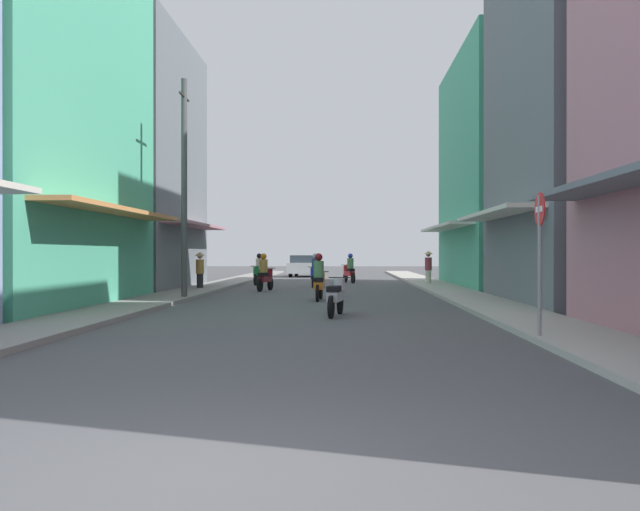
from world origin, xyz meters
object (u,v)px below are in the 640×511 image
object	(u,v)px
motorbike_silver	(336,296)
utility_pole	(184,187)
parked_car	(304,266)
pedestrian_crossing	(428,266)
pedestrian_far	(200,269)
motorbike_red	(349,270)
motorbike_orange	(319,279)
motorbike_maroon	(265,274)
motorbike_green	(258,271)
street_sign_no_entry	(540,245)
motorbike_blue	(315,272)

from	to	relation	value
motorbike_silver	utility_pole	bearing A→B (deg)	133.03
parked_car	pedestrian_crossing	distance (m)	14.14
pedestrian_far	parked_car	bearing A→B (deg)	79.07
utility_pole	motorbike_red	bearing A→B (deg)	67.23
motorbike_orange	motorbike_maroon	size ratio (longest dim) A/B	1.02
utility_pole	motorbike_orange	bearing A→B (deg)	-0.11
motorbike_red	pedestrian_far	world-z (taller)	pedestrian_far
motorbike_orange	motorbike_red	bearing A→B (deg)	85.42
pedestrian_far	utility_pole	world-z (taller)	utility_pole
motorbike_red	parked_car	size ratio (longest dim) A/B	0.41
motorbike_orange	motorbike_silver	bearing A→B (deg)	-83.35
motorbike_green	motorbike_maroon	bearing A→B (deg)	-79.69
motorbike_green	street_sign_no_entry	size ratio (longest dim) A/B	0.68
motorbike_green	parked_car	distance (m)	12.18
motorbike_silver	parked_car	xyz separation A→B (m)	(-2.59, 28.65, 0.24)
motorbike_green	pedestrian_crossing	size ratio (longest dim) A/B	1.07
motorbike_orange	motorbike_silver	size ratio (longest dim) A/B	1.01
pedestrian_far	utility_pole	size ratio (longest dim) A/B	0.22
motorbike_blue	motorbike_maroon	distance (m)	3.91
pedestrian_far	street_sign_no_entry	bearing A→B (deg)	-59.31
motorbike_green	pedestrian_crossing	world-z (taller)	pedestrian_crossing
motorbike_silver	pedestrian_crossing	world-z (taller)	pedestrian_crossing
motorbike_orange	motorbike_red	distance (m)	13.45
motorbike_green	motorbike_silver	bearing A→B (deg)	-75.99
motorbike_green	pedestrian_crossing	bearing A→B (deg)	-1.83
motorbike_red	motorbike_green	xyz separation A→B (m)	(-4.56, -2.40, 0.00)
motorbike_blue	motorbike_silver	xyz separation A→B (m)	(1.21, -14.51, -0.20)
motorbike_maroon	parked_car	distance (m)	17.54
motorbike_green	motorbike_maroon	xyz separation A→B (m)	(0.99, -5.46, 0.00)
motorbike_orange	street_sign_no_entry	xyz separation A→B (m)	(4.31, -10.39, 1.01)
motorbike_red	motorbike_green	size ratio (longest dim) A/B	0.96
motorbike_green	pedestrian_far	world-z (taller)	pedestrian_far
motorbike_green	pedestrian_far	bearing A→B (deg)	-108.93
motorbike_orange	street_sign_no_entry	size ratio (longest dim) A/B	0.68
motorbike_silver	pedestrian_far	xyz separation A→B (m)	(-5.93, 11.33, 0.42)
motorbike_maroon	street_sign_no_entry	xyz separation A→B (m)	(6.80, -15.95, 1.01)
parked_car	motorbike_blue	bearing A→B (deg)	-84.43
pedestrian_crossing	street_sign_no_entry	distance (m)	21.15
motorbike_red	motorbike_green	bearing A→B (deg)	-152.23
pedestrian_far	motorbike_maroon	bearing A→B (deg)	-4.40
motorbike_blue	pedestrian_crossing	xyz separation A→B (m)	(5.50, 1.79, 0.25)
motorbike_blue	motorbike_maroon	world-z (taller)	same
parked_car	pedestrian_crossing	bearing A→B (deg)	-60.87
pedestrian_crossing	motorbike_maroon	bearing A→B (deg)	-145.11
motorbike_green	motorbike_red	bearing A→B (deg)	27.77
motorbike_red	motorbike_orange	bearing A→B (deg)	-94.58
motorbike_blue	parked_car	size ratio (longest dim) A/B	0.43
motorbike_green	utility_pole	bearing A→B (deg)	-95.54
motorbike_green	pedestrian_far	distance (m)	5.54
motorbike_silver	parked_car	bearing A→B (deg)	95.16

